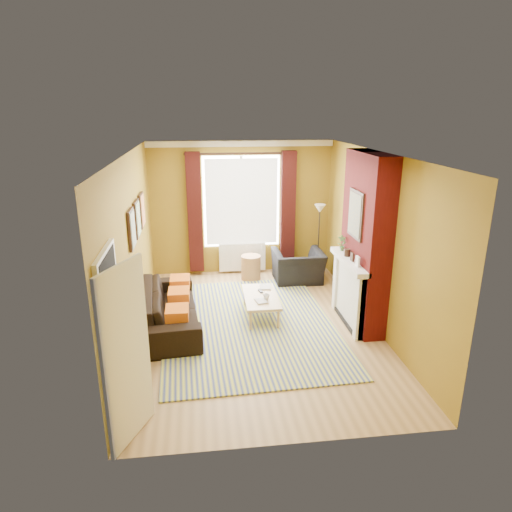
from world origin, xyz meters
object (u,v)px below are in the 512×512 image
at_px(wicker_stool, 251,267).
at_px(floor_lamp, 319,220).
at_px(armchair, 298,267).
at_px(coffee_table, 261,298).
at_px(sofa, 170,308).

bearing_deg(wicker_stool, floor_lamp, -1.88).
distance_m(wicker_stool, floor_lamp, 1.72).
height_order(armchair, wicker_stool, armchair).
bearing_deg(coffee_table, wicker_stool, 89.85).
relative_size(armchair, coffee_table, 0.87).
relative_size(sofa, wicker_stool, 4.33).
relative_size(sofa, armchair, 2.21).
xyz_separation_m(coffee_table, wicker_stool, (0.03, 1.81, -0.08)).
xyz_separation_m(sofa, wicker_stool, (1.56, 1.98, -0.07)).
bearing_deg(sofa, wicker_stool, -43.07).
bearing_deg(sofa, coffee_table, -88.28).
distance_m(armchair, wicker_stool, 0.99).
xyz_separation_m(armchair, wicker_stool, (-0.95, 0.26, -0.07)).
bearing_deg(wicker_stool, coffee_table, -91.07).
relative_size(sofa, coffee_table, 1.93).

